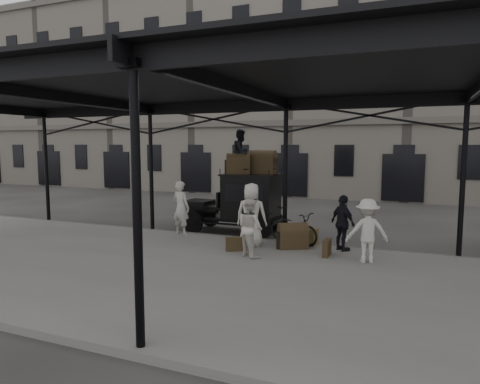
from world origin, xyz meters
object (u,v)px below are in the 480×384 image
at_px(porter_left, 181,208).
at_px(steamer_trunk_platform, 293,237).
at_px(steamer_trunk_roof_near, 238,165).
at_px(bicycle, 294,227).
at_px(porter_official, 343,223).
at_px(taxi, 243,200).

distance_m(porter_left, steamer_trunk_platform, 4.13).
relative_size(porter_left, steamer_trunk_platform, 2.14).
bearing_deg(steamer_trunk_roof_near, porter_left, -159.31).
relative_size(bicycle, steamer_trunk_platform, 2.18).
bearing_deg(steamer_trunk_platform, porter_official, -19.18).
relative_size(porter_left, bicycle, 0.98).
relative_size(porter_official, steamer_trunk_platform, 1.89).
height_order(porter_left, porter_official, porter_left).
xyz_separation_m(porter_left, steamer_trunk_platform, (4.06, -0.45, -0.60)).
bearing_deg(porter_left, bicycle, -166.59).
distance_m(porter_official, steamer_trunk_platform, 1.52).
xyz_separation_m(porter_left, bicycle, (3.91, 0.19, -0.43)).
bearing_deg(steamer_trunk_roof_near, porter_official, -42.30).
xyz_separation_m(bicycle, steamer_trunk_roof_near, (-2.35, 1.17, 1.84)).
bearing_deg(steamer_trunk_roof_near, bicycle, -46.86).
xyz_separation_m(taxi, bicycle, (2.27, -1.42, -0.56)).
xyz_separation_m(porter_official, bicycle, (-1.57, 0.41, -0.32)).
bearing_deg(porter_official, steamer_trunk_roof_near, 19.99).
bearing_deg(taxi, steamer_trunk_platform, -40.44).
xyz_separation_m(porter_official, steamer_trunk_platform, (-1.42, -0.23, -0.50)).
bearing_deg(porter_official, bicycle, 27.38).
distance_m(bicycle, steamer_trunk_roof_near, 3.20).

